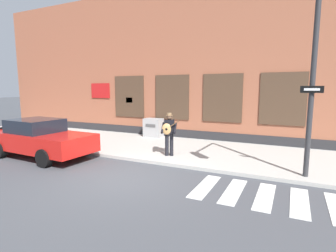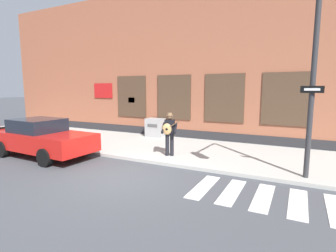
# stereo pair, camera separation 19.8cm
# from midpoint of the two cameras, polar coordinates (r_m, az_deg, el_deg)

# --- Properties ---
(ground_plane) EXTENTS (160.00, 160.00, 0.00)m
(ground_plane) POSITION_cam_midpoint_polar(r_m,az_deg,el_deg) (8.45, -8.78, -10.90)
(ground_plane) COLOR #424449
(sidewalk) EXTENTS (28.00, 4.83, 0.12)m
(sidewalk) POSITION_cam_midpoint_polar(r_m,az_deg,el_deg) (11.81, 2.74, -5.01)
(sidewalk) COLOR #ADAAA3
(sidewalk) RESTS_ON ground
(building_backdrop) EXTENTS (28.00, 4.06, 8.12)m
(building_backdrop) POSITION_cam_midpoint_polar(r_m,az_deg,el_deg) (15.69, 9.63, 12.79)
(building_backdrop) COLOR #99563D
(building_backdrop) RESTS_ON ground
(crosswalk) EXTENTS (5.20, 1.90, 0.01)m
(crosswalk) POSITION_cam_midpoint_polar(r_m,az_deg,el_deg) (7.32, 27.18, -14.73)
(crosswalk) COLOR silver
(crosswalk) RESTS_ON ground
(red_car) EXTENTS (4.67, 2.12, 1.53)m
(red_car) POSITION_cam_midpoint_polar(r_m,az_deg,el_deg) (11.76, -25.39, -2.32)
(red_car) COLOR red
(red_car) RESTS_ON ground
(busker) EXTENTS (0.78, 0.66, 1.69)m
(busker) POSITION_cam_midpoint_polar(r_m,az_deg,el_deg) (10.19, 0.82, -1.21)
(busker) COLOR black
(busker) RESTS_ON sidewalk
(traffic_light) EXTENTS (0.60, 2.57, 5.34)m
(traffic_light) POSITION_cam_midpoint_polar(r_m,az_deg,el_deg) (7.76, 29.97, 14.76)
(traffic_light) COLOR #2D2D30
(traffic_light) RESTS_ON sidewalk
(utility_box) EXTENTS (0.99, 0.66, 1.00)m
(utility_box) POSITION_cam_midpoint_polar(r_m,az_deg,el_deg) (14.45, -2.40, -0.33)
(utility_box) COLOR #9E9E9E
(utility_box) RESTS_ON sidewalk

